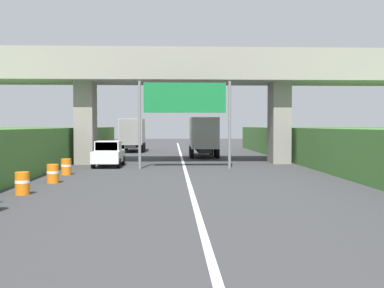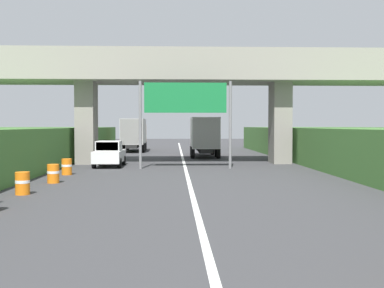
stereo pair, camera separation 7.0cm
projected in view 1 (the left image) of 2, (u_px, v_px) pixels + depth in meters
lane_centre_stripe at (186, 173)px, 27.84m from camera, size 0.20×95.59×0.01m
overpass_bridge at (183, 79)px, 34.54m from camera, size 40.00×4.80×8.05m
overhead_highway_sign at (185, 104)px, 30.21m from camera, size 5.88×0.18×5.55m
truck_orange at (133, 133)px, 50.58m from camera, size 2.44×7.30×3.44m
truck_red at (203, 135)px, 42.08m from camera, size 2.44×7.30×3.44m
car_white at (109, 154)px, 31.90m from camera, size 1.86×4.10×1.72m
construction_barrel_3 at (22, 183)px, 18.89m from camera, size 0.57×0.57×0.90m
construction_barrel_4 at (53, 174)px, 22.72m from camera, size 0.57×0.57×0.90m
construction_barrel_5 at (66, 167)px, 26.53m from camera, size 0.57×0.57×0.90m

